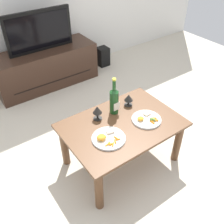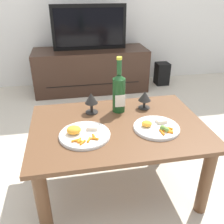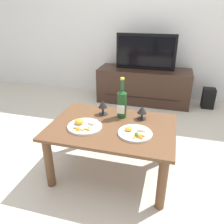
{
  "view_description": "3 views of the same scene",
  "coord_description": "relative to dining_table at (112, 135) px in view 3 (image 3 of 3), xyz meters",
  "views": [
    {
      "loc": [
        -1.05,
        -1.3,
        1.92
      ],
      "look_at": [
        -0.05,
        0.08,
        0.58
      ],
      "focal_mm": 40.57,
      "sensor_mm": 36.0,
      "label": 1
    },
    {
      "loc": [
        -0.27,
        -1.22,
        1.21
      ],
      "look_at": [
        -0.03,
        0.05,
        0.53
      ],
      "focal_mm": 39.39,
      "sensor_mm": 36.0,
      "label": 2
    },
    {
      "loc": [
        0.43,
        -1.56,
        1.36
      ],
      "look_at": [
        -0.01,
        0.05,
        0.57
      ],
      "focal_mm": 35.92,
      "sensor_mm": 36.0,
      "label": 3
    }
  ],
  "objects": [
    {
      "name": "goblet_left",
      "position": [
        -0.14,
        0.19,
        0.18
      ],
      "size": [
        0.08,
        0.08,
        0.14
      ],
      "color": "black",
      "rests_on": "dining_table"
    },
    {
      "name": "floor_speaker",
      "position": [
        0.98,
        1.76,
        -0.24
      ],
      "size": [
        0.17,
        0.17,
        0.29
      ],
      "primitive_type": "cube",
      "rotation": [
        0.0,
        0.0,
        0.02
      ],
      "color": "black",
      "rests_on": "ground_plane"
    },
    {
      "name": "tv_stand",
      "position": [
        0.03,
        1.75,
        -0.13
      ],
      "size": [
        1.38,
        0.49,
        0.52
      ],
      "color": "#382319",
      "rests_on": "ground_plane"
    },
    {
      "name": "goblet_right",
      "position": [
        0.22,
        0.19,
        0.17
      ],
      "size": [
        0.08,
        0.08,
        0.12
      ],
      "color": "black",
      "rests_on": "dining_table"
    },
    {
      "name": "back_wall",
      "position": [
        0.0,
        2.09,
        0.92
      ],
      "size": [
        6.4,
        0.1,
        2.6
      ],
      "primitive_type": "cube",
      "color": "silver",
      "rests_on": "ground_plane"
    },
    {
      "name": "dining_table",
      "position": [
        0.0,
        0.0,
        0.0
      ],
      "size": [
        1.02,
        0.71,
        0.47
      ],
      "color": "brown",
      "rests_on": "ground_plane"
    },
    {
      "name": "ground_plane",
      "position": [
        0.0,
        0.0,
        -0.38
      ],
      "size": [
        6.4,
        6.4,
        0.0
      ],
      "primitive_type": "plane",
      "color": "beige"
    },
    {
      "name": "tv_screen",
      "position": [
        0.03,
        1.75,
        0.38
      ],
      "size": [
        0.86,
        0.05,
        0.51
      ],
      "color": "black",
      "rests_on": "tv_stand"
    },
    {
      "name": "dinner_plate_right",
      "position": [
        0.21,
        -0.09,
        0.1
      ],
      "size": [
        0.26,
        0.26,
        0.05
      ],
      "color": "white",
      "rests_on": "dining_table"
    },
    {
      "name": "dinner_plate_left",
      "position": [
        -0.21,
        -0.08,
        0.1
      ],
      "size": [
        0.28,
        0.28,
        0.06
      ],
      "color": "white",
      "rests_on": "dining_table"
    },
    {
      "name": "wine_bottle",
      "position": [
        0.04,
        0.18,
        0.23
      ],
      "size": [
        0.08,
        0.08,
        0.36
      ],
      "color": "#19471E",
      "rests_on": "dining_table"
    }
  ]
}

